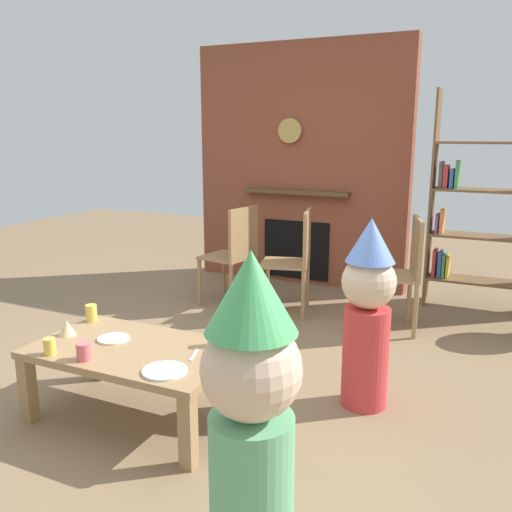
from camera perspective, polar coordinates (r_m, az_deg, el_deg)
name	(u,v)px	position (r m, az deg, el deg)	size (l,w,h in m)	color
ground_plane	(206,391)	(3.39, -5.30, -14.02)	(12.00, 12.00, 0.00)	#846B4C
brick_fireplace_feature	(301,167)	(5.55, 4.76, 9.38)	(2.20, 0.28, 2.40)	brown
bookshelf	(475,210)	(5.05, 22.20, 4.50)	(0.90, 0.28, 1.90)	brown
coffee_table	(135,358)	(3.04, -12.70, -10.44)	(1.10, 0.65, 0.41)	#9E7A51
paper_cup_near_left	(50,346)	(3.04, -21.00, -8.91)	(0.06, 0.06, 0.09)	#F2CC4C
paper_cup_near_right	(84,351)	(2.91, -17.73, -9.58)	(0.08, 0.08, 0.09)	#E5666B
paper_cup_center	(91,313)	(3.46, -17.03, -5.79)	(0.07, 0.07, 0.10)	#F2CC4C
paper_cup_far_left	(216,337)	(2.95, -4.29, -8.52)	(0.06, 0.06, 0.10)	#F2CC4C
paper_plate_front	(165,371)	(2.69, -9.64, -11.89)	(0.22, 0.22, 0.01)	white
paper_plate_rear	(113,339)	(3.14, -14.86, -8.45)	(0.17, 0.17, 0.01)	white
birthday_cake_slice	(67,328)	(3.28, -19.36, -7.17)	(0.10, 0.10, 0.09)	#EAC68C
table_fork	(194,355)	(2.86, -6.59, -10.36)	(0.15, 0.02, 0.01)	silver
child_with_cone_hat	(251,419)	(1.83, -0.49, -16.84)	(0.33, 0.33, 1.19)	#66B27F
child_in_pink	(368,309)	(3.07, 11.72, -5.55)	(0.30, 0.30, 1.09)	#D13838
dining_chair_left	(235,250)	(4.79, -2.21, 0.61)	(0.46, 0.46, 0.90)	#9E7A51
dining_chair_middle	(296,256)	(4.59, 4.22, 0.03)	(0.49, 0.49, 0.90)	#9E7A51
dining_chair_right	(403,267)	(4.34, 15.29, -1.18)	(0.50, 0.50, 0.90)	#9E7A51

